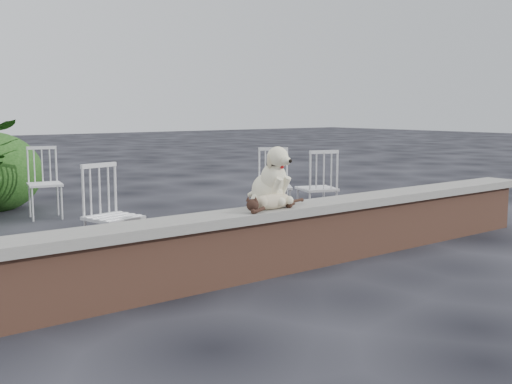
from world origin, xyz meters
TOP-DOWN VIEW (x-y plane):
  - ground at (0.00, 0.00)m, footprint 60.00×60.00m
  - brick_wall at (0.00, 0.00)m, footprint 6.00×0.30m
  - capstone at (0.00, 0.00)m, footprint 6.20×0.40m
  - dog at (-0.56, 0.09)m, footprint 0.41×0.51m
  - cat at (-0.64, -0.06)m, footprint 0.91×0.32m
  - chair_a at (-1.58, 1.07)m, footprint 0.67×0.67m
  - chair_b at (-1.21, 3.94)m, footprint 0.67×0.67m
  - chair_d at (1.00, 1.89)m, footprint 0.78×0.78m
  - chair_c at (1.31, 1.43)m, footprint 0.71×0.71m

SIDE VIEW (x-z plane):
  - ground at x=0.00m, z-range 0.00..0.00m
  - brick_wall at x=0.00m, z-range 0.00..0.50m
  - chair_a at x=-1.58m, z-range 0.00..0.94m
  - chair_b at x=-1.21m, z-range 0.00..0.94m
  - chair_d at x=1.00m, z-range 0.00..0.94m
  - chair_c at x=1.31m, z-range 0.00..0.94m
  - capstone at x=0.00m, z-range 0.50..0.58m
  - cat at x=-0.64m, z-range 0.58..0.73m
  - dog at x=-0.56m, z-range 0.58..1.12m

